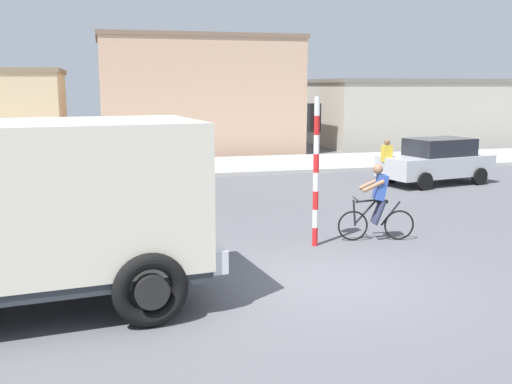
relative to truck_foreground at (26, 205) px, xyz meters
name	(u,v)px	position (x,y,z in m)	size (l,w,h in m)	color
ground_plane	(325,281)	(4.88, 0.25, -1.67)	(120.00, 120.00, 0.00)	#56565B
sidewalk_far	(196,167)	(4.88, 15.25, -1.59)	(80.00, 5.00, 0.16)	#ADADA8
truck_foreground	(26,205)	(0.00, 0.00, 0.00)	(5.68, 3.30, 2.90)	silver
cyclist	(377,202)	(7.01, 2.64, -0.80)	(1.71, 0.56, 1.72)	black
traffic_light_pole	(315,150)	(5.52, 2.62, 0.40)	(0.24, 0.43, 3.20)	red
car_red_near	(437,161)	(12.47, 9.32, -0.85)	(4.26, 2.48, 1.60)	#B7B7BC
car_white_mid	(47,171)	(-0.56, 10.01, -0.85)	(4.21, 2.33, 1.60)	red
car_far_side	(77,188)	(0.44, 6.55, -0.85)	(4.21, 2.33, 1.60)	#B7B7BC
pedestrian_near_kerb	(386,162)	(10.54, 9.30, -0.82)	(0.34, 0.22, 1.62)	#2D334C
building_mid_block	(198,95)	(5.97, 21.38, 1.25)	(9.91, 5.80, 5.84)	tan
building_corner_right	(400,112)	(18.17, 23.04, 0.22)	(10.39, 7.67, 3.77)	#B2AD9E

